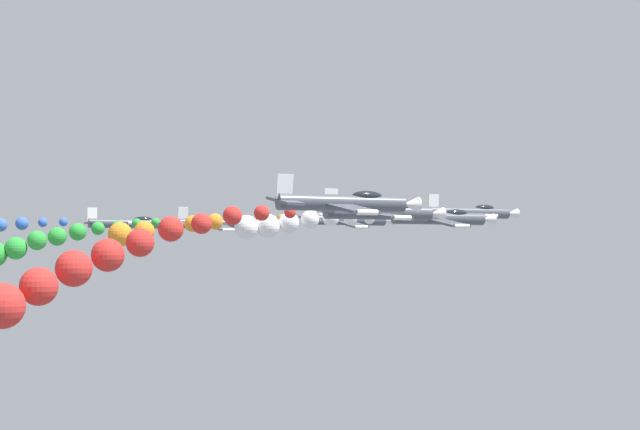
# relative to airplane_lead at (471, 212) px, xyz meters

# --- Properties ---
(airplane_lead) EXTENTS (9.56, 10.35, 2.45)m
(airplane_lead) POSITION_rel_airplane_lead_xyz_m (0.00, 0.00, 0.00)
(airplane_lead) COLOR #474C56
(airplane_left_inner) EXTENTS (9.49, 10.35, 2.82)m
(airplane_left_inner) POSITION_rel_airplane_lead_xyz_m (-10.25, -8.78, -0.52)
(airplane_left_inner) COLOR #474C56
(smoke_trail_left_inner) EXTENTS (4.27, 17.74, 3.39)m
(smoke_trail_left_inner) POSITION_rel_airplane_lead_xyz_m (-12.00, -28.29, -1.67)
(smoke_trail_left_inner) COLOR orange
(airplane_right_inner) EXTENTS (9.50, 10.35, 2.77)m
(airplane_right_inner) POSITION_rel_airplane_lead_xyz_m (9.74, -9.11, -1.04)
(airplane_right_inner) COLOR #474C56
(smoke_trail_right_inner) EXTENTS (2.66, 12.32, 2.53)m
(smoke_trail_right_inner) POSITION_rel_airplane_lead_xyz_m (9.11, -23.69, -1.69)
(smoke_trail_right_inner) COLOR white
(airplane_left_outer) EXTENTS (9.51, 10.35, 2.75)m
(airplane_left_outer) POSITION_rel_airplane_lead_xyz_m (-20.19, -19.52, -0.77)
(airplane_left_outer) COLOR #474C56
(airplane_right_outer) EXTENTS (9.55, 10.35, 2.52)m
(airplane_right_outer) POSITION_rel_airplane_lead_xyz_m (18.44, -19.44, -1.04)
(airplane_right_outer) COLOR #474C56
(smoke_trail_right_outer) EXTENTS (7.71, 23.28, 8.24)m
(smoke_trail_right_outer) POSITION_rel_airplane_lead_xyz_m (22.17, -43.02, -5.28)
(smoke_trail_right_outer) COLOR red
(airplane_trailing) EXTENTS (9.56, 10.35, 2.32)m
(airplane_trailing) POSITION_rel_airplane_lead_xyz_m (-29.72, -27.29, -0.56)
(airplane_trailing) COLOR #474C56
(airplane_high_slot) EXTENTS (9.50, 10.35, 2.76)m
(airplane_high_slot) POSITION_rel_airplane_lead_xyz_m (28.76, -27.37, -0.95)
(airplane_high_slot) COLOR #474C56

